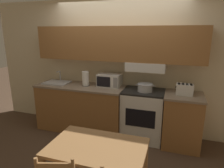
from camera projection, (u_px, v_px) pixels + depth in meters
ground_plane at (118, 127)px, 4.22m from camera, size 16.00×16.00×0.00m
wall_back at (118, 57)px, 3.77m from camera, size 5.49×0.38×2.55m
lower_counter_main at (81, 107)px, 4.02m from camera, size 1.74×0.63×0.93m
lower_counter_right_stub at (182, 120)px, 3.44m from camera, size 0.63×0.63×0.93m
stove_range at (143, 115)px, 3.67m from camera, size 0.73×0.57×0.93m
cooking_pot at (145, 87)px, 3.49m from camera, size 0.35×0.27×0.14m
microwave at (110, 80)px, 3.81m from camera, size 0.43×0.33×0.24m
toaster at (185, 89)px, 3.30m from camera, size 0.28×0.18×0.18m
sink_basin at (57, 82)px, 4.05m from camera, size 0.48×0.38×0.23m
paper_towel_roll at (86, 79)px, 3.84m from camera, size 0.14×0.14×0.28m
dining_table at (97, 155)px, 2.19m from camera, size 1.05×0.68×0.76m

